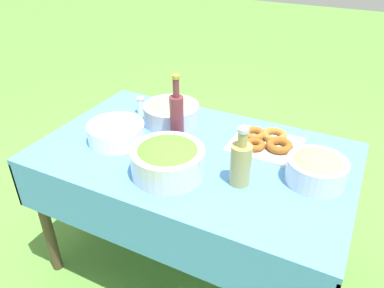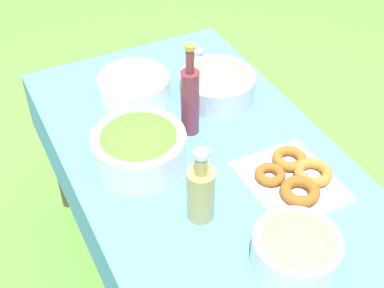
% 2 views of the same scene
% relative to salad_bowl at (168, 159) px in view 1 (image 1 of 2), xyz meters
% --- Properties ---
extents(ground_plane, '(14.00, 14.00, 0.00)m').
position_rel_salad_bowl_xyz_m(ground_plane, '(0.02, 0.19, -0.76)').
color(ground_plane, '#568C38').
extents(picnic_table, '(1.34, 0.82, 0.69)m').
position_rel_salad_bowl_xyz_m(picnic_table, '(0.02, 0.19, -0.16)').
color(picnic_table, '#4C8CD1').
rests_on(picnic_table, ground_plane).
extents(salad_bowl, '(0.29, 0.29, 0.13)m').
position_rel_salad_bowl_xyz_m(salad_bowl, '(0.00, 0.00, 0.00)').
color(salad_bowl, silver).
rests_on(salad_bowl, picnic_table).
extents(pasta_bowl, '(0.27, 0.27, 0.12)m').
position_rel_salad_bowl_xyz_m(pasta_bowl, '(-0.20, 0.38, -0.01)').
color(pasta_bowl, '#B2B7BC').
rests_on(pasta_bowl, picnic_table).
extents(donut_platter, '(0.30, 0.27, 0.05)m').
position_rel_salad_bowl_xyz_m(donut_platter, '(0.28, 0.37, -0.05)').
color(donut_platter, silver).
rests_on(donut_platter, picnic_table).
extents(plate_stack, '(0.25, 0.25, 0.08)m').
position_rel_salad_bowl_xyz_m(plate_stack, '(-0.33, 0.12, -0.03)').
color(plate_stack, white).
rests_on(plate_stack, picnic_table).
extents(olive_oil_bottle, '(0.08, 0.08, 0.24)m').
position_rel_salad_bowl_xyz_m(olive_oil_bottle, '(0.27, 0.07, 0.02)').
color(olive_oil_bottle, '#998E4C').
rests_on(olive_oil_bottle, picnic_table).
extents(wine_bottle, '(0.06, 0.06, 0.33)m').
position_rel_salad_bowl_xyz_m(wine_bottle, '(-0.07, 0.21, 0.06)').
color(wine_bottle, maroon).
rests_on(wine_bottle, picnic_table).
extents(bread_bowl, '(0.23, 0.23, 0.12)m').
position_rel_salad_bowl_xyz_m(bread_bowl, '(0.53, 0.21, -0.01)').
color(bread_bowl, silver).
rests_on(bread_bowl, picnic_table).
extents(salt_shaker, '(0.04, 0.04, 0.09)m').
position_rel_salad_bowl_xyz_m(salt_shaker, '(-0.39, 0.40, -0.03)').
color(salt_shaker, white).
rests_on(salt_shaker, picnic_table).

